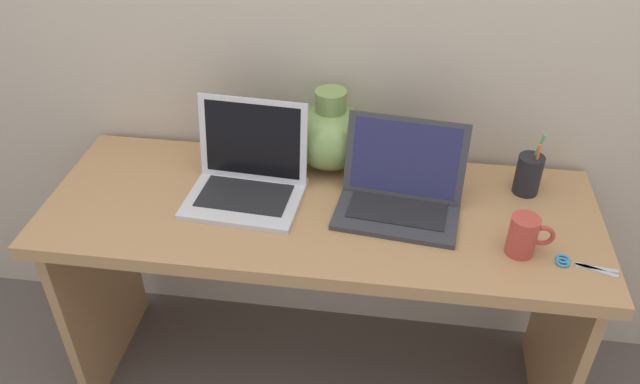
% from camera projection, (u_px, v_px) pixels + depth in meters
% --- Properties ---
extents(ground_plane, '(6.00, 6.00, 0.00)m').
position_uv_depth(ground_plane, '(320.00, 376.00, 2.17)').
color(ground_plane, '#564C47').
extents(back_wall, '(4.40, 0.04, 2.40)m').
position_uv_depth(back_wall, '(336.00, 2.00, 1.72)').
color(back_wall, '#BCAD99').
rests_on(back_wall, ground).
extents(desk, '(1.53, 0.56, 0.74)m').
position_uv_depth(desk, '(320.00, 249.00, 1.83)').
color(desk, '#AD7F51').
rests_on(desk, ground).
extents(laptop_left, '(0.33, 0.27, 0.25)m').
position_uv_depth(laptop_left, '(249.00, 170.00, 1.76)').
color(laptop_left, silver).
rests_on(laptop_left, desk).
extents(laptop_right, '(0.35, 0.27, 0.23)m').
position_uv_depth(laptop_right, '(401.00, 186.00, 1.71)').
color(laptop_right, '#333338').
rests_on(laptop_right, desk).
extents(green_vase, '(0.24, 0.24, 0.24)m').
position_uv_depth(green_vase, '(330.00, 135.00, 1.86)').
color(green_vase, '#75934C').
rests_on(green_vase, desk).
extents(coffee_mug, '(0.11, 0.07, 0.11)m').
position_uv_depth(coffee_mug, '(524.00, 236.00, 1.55)').
color(coffee_mug, '#B23D33').
rests_on(coffee_mug, desk).
extents(pen_cup, '(0.07, 0.07, 0.19)m').
position_uv_depth(pen_cup, '(528.00, 174.00, 1.76)').
color(pen_cup, black).
rests_on(pen_cup, desk).
extents(scissors, '(0.15, 0.07, 0.01)m').
position_uv_depth(scissors, '(575.00, 264.00, 1.55)').
color(scissors, '#B7B7BC').
rests_on(scissors, desk).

